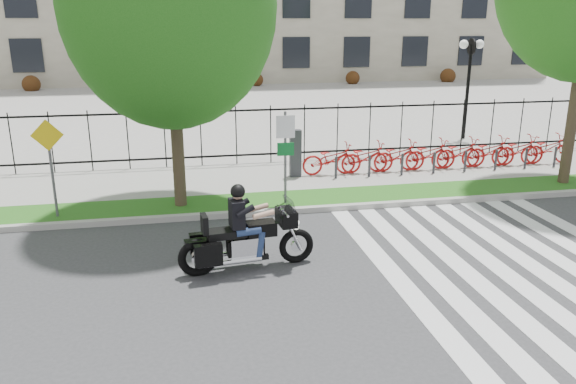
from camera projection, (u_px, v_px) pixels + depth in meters
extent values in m
plane|color=#343436|center=(287.00, 284.00, 10.93)|extent=(120.00, 120.00, 0.00)
cube|color=#9F9D95|center=(258.00, 213.00, 14.76)|extent=(60.00, 0.20, 0.15)
cube|color=#265715|center=(253.00, 203.00, 15.56)|extent=(60.00, 1.50, 0.15)
cube|color=gray|center=(243.00, 179.00, 17.90)|extent=(60.00, 3.50, 0.15)
cube|color=gray|center=(210.00, 104.00, 34.39)|extent=(80.00, 34.00, 0.10)
cylinder|color=black|center=(467.00, 94.00, 23.44)|extent=(0.14, 0.14, 4.00)
cylinder|color=black|center=(471.00, 47.00, 22.89)|extent=(0.06, 0.70, 0.70)
sphere|color=white|center=(464.00, 44.00, 22.80)|extent=(0.36, 0.36, 0.36)
sphere|color=white|center=(480.00, 44.00, 22.92)|extent=(0.36, 0.36, 0.36)
cylinder|color=#3B2E20|center=(177.00, 140.00, 14.66)|extent=(0.32, 0.32, 3.55)
ellipsoid|color=#1A5D15|center=(169.00, 5.00, 13.67)|extent=(5.29, 5.29, 6.08)
cylinder|color=#3B2E20|center=(574.00, 110.00, 16.65)|extent=(0.32, 0.32, 4.46)
cube|color=#2D2D33|center=(295.00, 153.00, 17.73)|extent=(0.35, 0.25, 1.50)
imported|color=#B21413|center=(332.00, 159.00, 18.02)|extent=(1.95, 0.68, 1.02)
cylinder|color=#2D2D33|center=(336.00, 168.00, 17.60)|extent=(0.08, 0.08, 0.70)
imported|color=#B21413|center=(365.00, 157.00, 18.22)|extent=(1.95, 0.68, 1.02)
cylinder|color=#2D2D33|center=(369.00, 166.00, 17.80)|extent=(0.08, 0.08, 0.70)
imported|color=#B21413|center=(397.00, 156.00, 18.43)|extent=(1.95, 0.68, 1.02)
cylinder|color=#2D2D33|center=(402.00, 164.00, 18.00)|extent=(0.08, 0.08, 0.70)
imported|color=#B21413|center=(428.00, 154.00, 18.63)|extent=(1.95, 0.68, 1.02)
cylinder|color=#2D2D33|center=(434.00, 163.00, 18.20)|extent=(0.08, 0.08, 0.70)
imported|color=#B21413|center=(458.00, 153.00, 18.83)|extent=(1.95, 0.68, 1.02)
cylinder|color=#2D2D33|center=(465.00, 161.00, 18.41)|extent=(0.08, 0.08, 0.70)
imported|color=#B21413|center=(488.00, 152.00, 19.03)|extent=(1.95, 0.68, 1.02)
cylinder|color=#2D2D33|center=(496.00, 160.00, 18.61)|extent=(0.08, 0.08, 0.70)
imported|color=#B21413|center=(518.00, 150.00, 19.23)|extent=(1.95, 0.68, 1.02)
cylinder|color=#2D2D33|center=(526.00, 158.00, 18.81)|extent=(0.08, 0.08, 0.70)
imported|color=#B21413|center=(546.00, 149.00, 19.43)|extent=(1.95, 0.68, 1.02)
cylinder|color=#2D2D33|center=(555.00, 157.00, 19.01)|extent=(0.08, 0.08, 0.70)
cylinder|color=#59595B|center=(285.00, 158.00, 15.00)|extent=(0.07, 0.07, 2.50)
cube|color=white|center=(286.00, 127.00, 14.71)|extent=(0.50, 0.03, 0.60)
cube|color=#0C6626|center=(286.00, 149.00, 14.89)|extent=(0.45, 0.03, 0.35)
cylinder|color=#59595B|center=(52.00, 171.00, 13.93)|extent=(0.07, 0.07, 2.40)
cube|color=yellow|center=(47.00, 135.00, 13.63)|extent=(0.78, 0.03, 0.78)
torus|color=black|center=(296.00, 246.00, 11.82)|extent=(0.77, 0.23, 0.75)
torus|color=black|center=(198.00, 258.00, 11.22)|extent=(0.81, 0.25, 0.80)
cube|color=black|center=(286.00, 217.00, 11.56)|extent=(0.39, 0.63, 0.33)
cube|color=#26262B|center=(290.00, 205.00, 11.51)|extent=(0.22, 0.56, 0.33)
cube|color=silver|center=(246.00, 247.00, 11.47)|extent=(0.69, 0.44, 0.44)
cube|color=black|center=(261.00, 228.00, 11.46)|extent=(0.64, 0.44, 0.28)
cube|color=black|center=(227.00, 233.00, 11.26)|extent=(0.81, 0.48, 0.15)
cube|color=black|center=(204.00, 224.00, 11.06)|extent=(0.15, 0.38, 0.37)
cube|color=black|center=(208.00, 255.00, 10.92)|extent=(0.56, 0.24, 0.44)
cube|color=black|center=(203.00, 243.00, 11.52)|extent=(0.56, 0.24, 0.44)
cube|color=black|center=(237.00, 213.00, 11.21)|extent=(0.31, 0.46, 0.57)
sphere|color=tan|center=(238.00, 193.00, 11.09)|extent=(0.25, 0.25, 0.25)
sphere|color=black|center=(238.00, 191.00, 11.08)|extent=(0.30, 0.30, 0.30)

